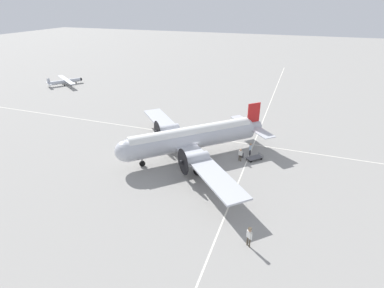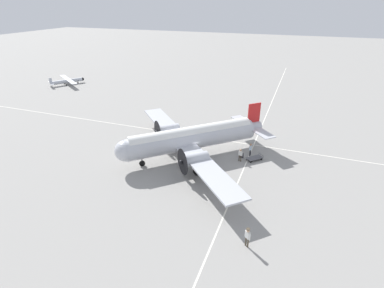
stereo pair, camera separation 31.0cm
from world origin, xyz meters
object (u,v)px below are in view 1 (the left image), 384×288
(baggage_cart, at_px, (255,158))
(traffic_cone, at_px, (225,178))
(suitcase_near_door, at_px, (241,155))
(crew_foreground, at_px, (249,235))
(light_aircraft_distant, at_px, (66,81))
(ramp_agent, at_px, (250,148))
(airliner_main, at_px, (189,138))
(passenger_boarding, at_px, (240,154))

(baggage_cart, xyz_separation_m, traffic_cone, (-2.26, -5.73, -0.03))
(suitcase_near_door, xyz_separation_m, traffic_cone, (-0.63, -5.75, -0.06))
(crew_foreground, xyz_separation_m, light_aircraft_distant, (-48.67, 35.84, -0.30))
(ramp_agent, bearing_deg, crew_foreground, 23.39)
(light_aircraft_distant, bearing_deg, airliner_main, -87.18)
(ramp_agent, distance_m, suitcase_near_door, 1.50)
(crew_foreground, distance_m, passenger_boarding, 14.08)
(crew_foreground, relative_size, traffic_cone, 3.38)
(crew_foreground, xyz_separation_m, traffic_cone, (-4.12, 8.84, -0.88))
(airliner_main, relative_size, traffic_cone, 38.97)
(suitcase_near_door, xyz_separation_m, baggage_cart, (1.63, -0.01, -0.04))
(airliner_main, bearing_deg, baggage_cart, 150.39)
(passenger_boarding, height_order, baggage_cart, passenger_boarding)
(airliner_main, xyz_separation_m, ramp_agent, (7.15, 2.96, -1.51))
(traffic_cone, bearing_deg, passenger_boarding, 82.42)
(passenger_boarding, bearing_deg, traffic_cone, 97.09)
(baggage_cart, relative_size, traffic_cone, 3.99)
(traffic_cone, bearing_deg, light_aircraft_distant, 148.77)
(airliner_main, height_order, ramp_agent, airliner_main)
(airliner_main, distance_m, passenger_boarding, 6.53)
(baggage_cart, bearing_deg, light_aircraft_distant, -70.12)
(passenger_boarding, distance_m, traffic_cone, 4.91)
(airliner_main, bearing_deg, suitcase_near_door, 153.96)
(airliner_main, distance_m, baggage_cart, 8.44)
(airliner_main, bearing_deg, passenger_boarding, 145.81)
(passenger_boarding, xyz_separation_m, suitcase_near_door, (-0.01, 0.94, -0.70))
(suitcase_near_door, distance_m, traffic_cone, 5.78)
(traffic_cone, bearing_deg, airliner_main, 146.26)
(crew_foreground, bearing_deg, baggage_cart, 136.30)
(suitcase_near_door, bearing_deg, traffic_cone, -96.22)
(passenger_boarding, height_order, traffic_cone, passenger_boarding)
(crew_foreground, distance_m, light_aircraft_distant, 60.44)
(passenger_boarding, xyz_separation_m, baggage_cart, (1.62, 0.93, -0.73))
(traffic_cone, bearing_deg, baggage_cart, 68.47)
(light_aircraft_distant, bearing_deg, baggage_cart, -80.77)
(light_aircraft_distant, bearing_deg, ramp_agent, -80.09)
(airliner_main, height_order, passenger_boarding, airliner_main)
(airliner_main, xyz_separation_m, traffic_cone, (5.63, -3.76, -2.27))
(suitcase_near_door, bearing_deg, passenger_boarding, -89.21)
(airliner_main, xyz_separation_m, light_aircraft_distant, (-38.92, 23.25, -1.69))
(light_aircraft_distant, xyz_separation_m, traffic_cone, (44.54, -27.01, -0.58))
(airliner_main, relative_size, light_aircraft_distant, 2.24)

